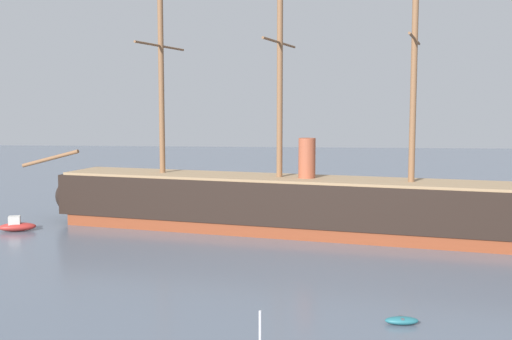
% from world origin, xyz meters
% --- Properties ---
extents(tall_ship, '(65.34, 20.50, 31.82)m').
position_xyz_m(tall_ship, '(5.36, 57.11, 3.47)').
color(tall_ship, brown).
rests_on(tall_ship, ground).
extents(dinghy_mid_right, '(2.38, 1.16, 0.55)m').
position_xyz_m(dinghy_mid_right, '(15.70, 25.61, 0.28)').
color(dinghy_mid_right, '#236670').
rests_on(dinghy_mid_right, ground).
extents(motorboat_far_left, '(4.67, 3.17, 1.81)m').
position_xyz_m(motorboat_far_left, '(-25.86, 54.74, 0.64)').
color(motorboat_far_left, '#B22D28').
rests_on(motorboat_far_left, ground).
extents(dinghy_distant_centre, '(2.21, 1.63, 0.48)m').
position_xyz_m(dinghy_distant_centre, '(-0.23, 64.57, 0.24)').
color(dinghy_distant_centre, '#1E284C').
rests_on(dinghy_distant_centre, ground).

